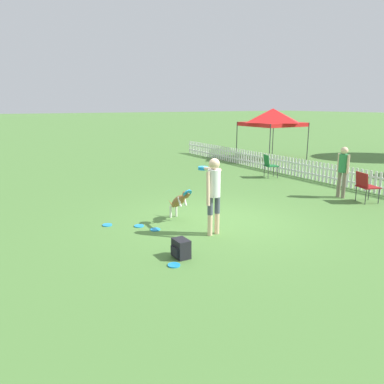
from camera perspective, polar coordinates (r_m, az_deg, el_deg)
name	(u,v)px	position (r m, az deg, el deg)	size (l,w,h in m)	color
ground_plane	(217,221)	(9.42, 3.90, -4.39)	(240.00, 240.00, 0.00)	#4C7A38
handler_person	(213,187)	(8.19, 3.24, 0.79)	(1.04, 0.58, 1.72)	beige
leaping_dog	(179,201)	(9.35, -1.92, -1.31)	(0.98, 0.30, 0.85)	olive
frisbee_near_handler	(155,229)	(8.76, -5.62, -5.70)	(0.23, 0.23, 0.02)	#1E8CD8
frisbee_near_dog	(139,226)	(9.05, -8.08, -5.14)	(0.23, 0.23, 0.02)	#1E8CD8
frisbee_midfield	(107,225)	(9.26, -12.80, -4.92)	(0.23, 0.23, 0.02)	#1E8CD8
frisbee_far_scatter	(174,265)	(6.89, -2.77, -11.07)	(0.23, 0.23, 0.02)	#1E8CD8
backpack_on_grass	(181,249)	(7.17, -1.71, -8.61)	(0.35, 0.29, 0.36)	black
picket_fence	(370,181)	(13.68, 25.55, 1.48)	(23.70, 0.04, 0.73)	white
folding_chair_blue_left	(365,184)	(12.13, 24.92, 1.05)	(0.66, 0.67, 0.91)	#333338
folding_chair_center	(269,164)	(15.10, 11.66, 4.22)	(0.60, 0.61, 0.91)	#333338
canopy_tent_main	(273,117)	(20.15, 12.19, 11.06)	(2.63, 2.63, 2.64)	#333338
spectator_standing	(343,167)	(12.41, 22.02, 3.50)	(0.42, 0.27, 1.58)	#7A705B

